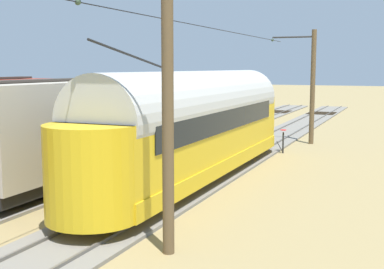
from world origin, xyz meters
name	(u,v)px	position (x,y,z in m)	size (l,w,h in m)	color
ground_plane	(106,171)	(0.00, 0.00, 0.00)	(220.00, 220.00, 0.00)	#937F51
track_streetcar_siding	(202,176)	(-4.36, -0.31, 0.05)	(2.80, 80.00, 0.18)	slate
track_adjacent_siding	(110,168)	(0.00, -0.31, 0.05)	(2.80, 80.00, 0.18)	slate
track_third_siding	(31,161)	(4.36, -0.31, 0.05)	(2.80, 80.00, 0.18)	slate
vintage_streetcar	(197,124)	(-4.36, 0.25, 2.26)	(2.65, 16.87, 5.01)	gold
boxcar_adjacent	(88,124)	(0.00, 1.22, 2.16)	(2.96, 12.78, 3.85)	#B2A893
catenary_pole_foreground	(311,85)	(-6.71, -11.38, 3.44)	(2.64, 0.28, 6.58)	brown
catenary_pole_mid_near	(165,111)	(-6.71, 7.85, 3.44)	(2.64, 0.28, 6.58)	brown
overhead_wire_run	(95,5)	(-4.41, 7.17, 6.04)	(2.44, 42.46, 0.18)	black
switch_stand	(283,140)	(-6.01, -7.47, 0.70)	(0.50, 0.30, 1.24)	black
track_end_bumper	(158,125)	(4.36, -13.58, 0.40)	(1.80, 0.60, 0.80)	#B2A519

